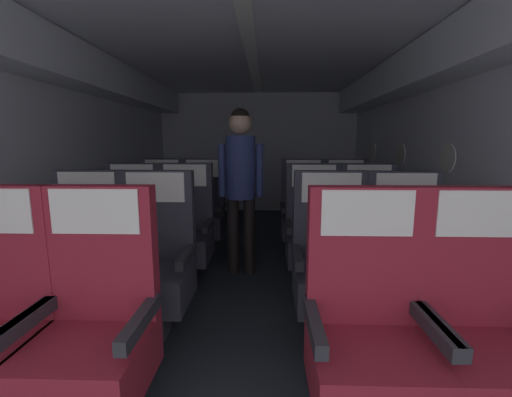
{
  "coord_description": "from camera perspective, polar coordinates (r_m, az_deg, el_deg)",
  "views": [
    {
      "loc": [
        0.16,
        0.13,
        1.29
      ],
      "look_at": [
        0.07,
        2.89,
        0.83
      ],
      "focal_mm": 23.57,
      "sensor_mm": 36.0,
      "label": 1
    }
  ],
  "objects": [
    {
      "name": "seat_b_left_aisle",
      "position": [
        2.4,
        -16.82,
        -10.87
      ],
      "size": [
        0.52,
        0.48,
        1.1
      ],
      "color": "#38383D",
      "rests_on": "ground"
    },
    {
      "name": "fuselage_shell",
      "position": [
        3.4,
        -0.89,
        15.13
      ],
      "size": [
        3.75,
        6.51,
        2.24
      ],
      "color": "silver",
      "rests_on": "ground"
    },
    {
      "name": "seat_c_left_window",
      "position": [
        3.31,
        -20.38,
        -5.45
      ],
      "size": [
        0.52,
        0.48,
        1.1
      ],
      "color": "#38383D",
      "rests_on": "ground"
    },
    {
      "name": "seat_d_right_aisle",
      "position": [
        3.99,
        14.97,
        -2.68
      ],
      "size": [
        0.52,
        0.48,
        1.1
      ],
      "color": "#38383D",
      "rests_on": "ground"
    },
    {
      "name": "seat_d_left_window",
      "position": [
        4.07,
        -15.73,
        -2.47
      ],
      "size": [
        0.52,
        0.48,
        1.1
      ],
      "color": "#38383D",
      "rests_on": "ground"
    },
    {
      "name": "seat_b_right_aisle",
      "position": [
        2.46,
        24.07,
        -10.8
      ],
      "size": [
        0.52,
        0.48,
        1.1
      ],
      "color": "#38383D",
      "rests_on": "ground"
    },
    {
      "name": "seat_c_left_aisle",
      "position": [
        3.16,
        -12.06,
        -5.73
      ],
      "size": [
        0.52,
        0.48,
        1.1
      ],
      "color": "#38383D",
      "rests_on": "ground"
    },
    {
      "name": "ground",
      "position": [
        3.37,
        -1.07,
        -13.2
      ],
      "size": [
        3.87,
        6.86,
        0.02
      ],
      "primitive_type": "cube",
      "color": "#23282D"
    },
    {
      "name": "seat_a_right_window",
      "position": [
        1.62,
        18.34,
        -21.46
      ],
      "size": [
        0.52,
        0.48,
        1.1
      ],
      "color": "#38383D",
      "rests_on": "ground"
    },
    {
      "name": "seat_a_left_aisle",
      "position": [
        1.73,
        -25.91,
        -19.81
      ],
      "size": [
        0.52,
        0.48,
        1.1
      ],
      "color": "#38383D",
      "rests_on": "ground"
    },
    {
      "name": "seat_d_right_window",
      "position": [
        3.89,
        8.0,
        -2.73
      ],
      "size": [
        0.52,
        0.48,
        1.1
      ],
      "color": "#38383D",
      "rests_on": "ground"
    },
    {
      "name": "seat_c_right_aisle",
      "position": [
        3.2,
        18.6,
        -5.82
      ],
      "size": [
        0.52,
        0.48,
        1.1
      ],
      "color": "#38383D",
      "rests_on": "ground"
    },
    {
      "name": "seat_b_right_window",
      "position": [
        2.34,
        12.62,
        -11.24
      ],
      "size": [
        0.52,
        0.48,
        1.1
      ],
      "color": "#38383D",
      "rests_on": "ground"
    },
    {
      "name": "flight_attendant",
      "position": [
        3.22,
        -2.62,
        4.12
      ],
      "size": [
        0.43,
        0.28,
        1.6
      ],
      "rotation": [
        0.0,
        0.0,
        0.27
      ],
      "color": "black",
      "rests_on": "ground"
    },
    {
      "name": "seat_b_left_window",
      "position": [
        2.61,
        -26.9,
        -9.87
      ],
      "size": [
        0.52,
        0.48,
        1.1
      ],
      "color": "#38383D",
      "rests_on": "ground"
    },
    {
      "name": "seat_d_left_aisle",
      "position": [
        3.96,
        -9.04,
        -2.56
      ],
      "size": [
        0.52,
        0.48,
        1.1
      ],
      "color": "#38383D",
      "rests_on": "ground"
    },
    {
      "name": "seat_a_right_aisle",
      "position": [
        1.81,
        34.27,
        -19.14
      ],
      "size": [
        0.52,
        0.48,
        1.1
      ],
      "color": "#38383D",
      "rests_on": "ground"
    },
    {
      "name": "seat_c_right_window",
      "position": [
        3.09,
        9.75,
        -6.01
      ],
      "size": [
        0.52,
        0.48,
        1.1
      ],
      "color": "#38383D",
      "rests_on": "ground"
    }
  ]
}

